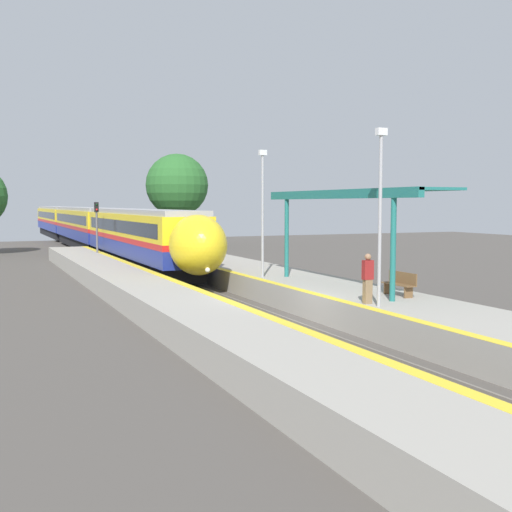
{
  "coord_description": "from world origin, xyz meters",
  "views": [
    {
      "loc": [
        -10.02,
        -20.81,
        4.45
      ],
      "look_at": [
        0.58,
        3.19,
        2.31
      ],
      "focal_mm": 45.0,
      "sensor_mm": 36.0,
      "label": 1
    }
  ],
  "objects_px": {
    "lamppost_mid": "(263,206)",
    "train": "(87,226)",
    "lamppost_near": "(380,206)",
    "person_waiting": "(368,278)",
    "railway_signal": "(97,228)",
    "platform_bench": "(400,283)"
  },
  "relations": [
    {
      "from": "lamppost_mid",
      "to": "train",
      "type": "bearing_deg",
      "value": 93.72
    },
    {
      "from": "train",
      "to": "lamppost_near",
      "type": "distance_m",
      "value": 45.18
    },
    {
      "from": "train",
      "to": "person_waiting",
      "type": "relative_size",
      "value": 40.29
    },
    {
      "from": "lamppost_mid",
      "to": "lamppost_near",
      "type": "bearing_deg",
      "value": -90.0
    },
    {
      "from": "railway_signal",
      "to": "lamppost_near",
      "type": "distance_m",
      "value": 28.24
    },
    {
      "from": "lamppost_near",
      "to": "lamppost_mid",
      "type": "relative_size",
      "value": 1.0
    },
    {
      "from": "person_waiting",
      "to": "train",
      "type": "bearing_deg",
      "value": 92.98
    },
    {
      "from": "platform_bench",
      "to": "person_waiting",
      "type": "xyz_separation_m",
      "value": [
        -2.2,
        -1.14,
        0.43
      ]
    },
    {
      "from": "lamppost_near",
      "to": "lamppost_mid",
      "type": "bearing_deg",
      "value": 90.0
    },
    {
      "from": "railway_signal",
      "to": "lamppost_mid",
      "type": "xyz_separation_m",
      "value": [
        4.4,
        -18.45,
        1.59
      ]
    },
    {
      "from": "person_waiting",
      "to": "lamppost_near",
      "type": "height_order",
      "value": "lamppost_near"
    },
    {
      "from": "person_waiting",
      "to": "lamppost_mid",
      "type": "height_order",
      "value": "lamppost_mid"
    },
    {
      "from": "train",
      "to": "lamppost_near",
      "type": "height_order",
      "value": "lamppost_near"
    },
    {
      "from": "railway_signal",
      "to": "train",
      "type": "bearing_deg",
      "value": 83.1
    },
    {
      "from": "train",
      "to": "railway_signal",
      "type": "relative_size",
      "value": 15.31
    },
    {
      "from": "railway_signal",
      "to": "lamppost_mid",
      "type": "bearing_deg",
      "value": -76.58
    },
    {
      "from": "person_waiting",
      "to": "railway_signal",
      "type": "xyz_separation_m",
      "value": [
        -4.4,
        27.19,
        0.86
      ]
    },
    {
      "from": "platform_bench",
      "to": "person_waiting",
      "type": "height_order",
      "value": "person_waiting"
    },
    {
      "from": "person_waiting",
      "to": "railway_signal",
      "type": "distance_m",
      "value": 27.55
    },
    {
      "from": "train",
      "to": "lamppost_mid",
      "type": "height_order",
      "value": "lamppost_mid"
    },
    {
      "from": "person_waiting",
      "to": "lamppost_mid",
      "type": "relative_size",
      "value": 0.29
    },
    {
      "from": "railway_signal",
      "to": "lamppost_near",
      "type": "relative_size",
      "value": 0.77
    }
  ]
}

